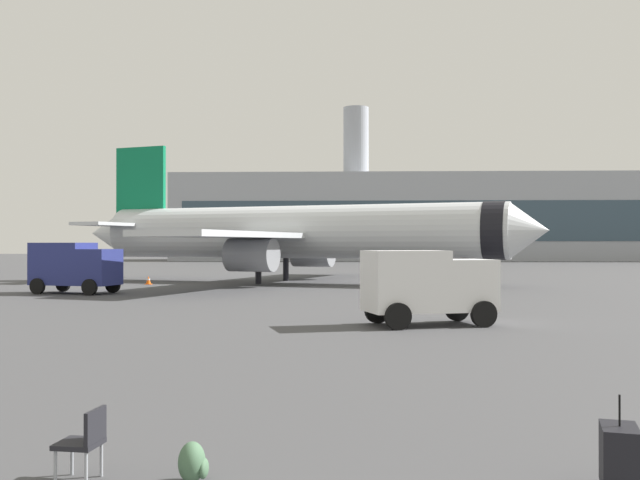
# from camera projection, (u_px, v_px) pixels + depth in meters

# --- Properties ---
(airplane_at_gate) EXTENTS (34.82, 31.83, 10.50)m
(airplane_at_gate) POSITION_uv_depth(u_px,v_px,m) (295.00, 233.00, 51.86)
(airplane_at_gate) COLOR silver
(airplane_at_gate) RESTS_ON ground
(service_truck) EXTENTS (5.19, 3.48, 2.90)m
(service_truck) POSITION_uv_depth(u_px,v_px,m) (75.00, 265.00, 40.76)
(service_truck) COLOR navy
(service_truck) RESTS_ON ground
(cargo_van) EXTENTS (4.78, 3.34, 2.60)m
(cargo_van) POSITION_uv_depth(u_px,v_px,m) (427.00, 284.00, 24.77)
(cargo_van) COLOR white
(cargo_van) RESTS_ON ground
(safety_cone_near) EXTENTS (0.44, 0.44, 0.60)m
(safety_cone_near) POSITION_uv_depth(u_px,v_px,m) (148.00, 280.00, 49.86)
(safety_cone_near) COLOR #F2590C
(safety_cone_near) RESTS_ON ground
(safety_cone_mid) EXTENTS (0.44, 0.44, 0.62)m
(safety_cone_mid) POSITION_uv_depth(u_px,v_px,m) (437.00, 279.00, 51.54)
(safety_cone_mid) COLOR #F2590C
(safety_cone_mid) RESTS_ON ground
(safety_cone_far) EXTENTS (0.44, 0.44, 0.64)m
(safety_cone_far) POSITION_uv_depth(u_px,v_px,m) (402.00, 293.00, 36.55)
(safety_cone_far) COLOR #F2590C
(safety_cone_far) RESTS_ON ground
(rolling_suitcase) EXTENTS (0.55, 0.72, 1.10)m
(rolling_suitcase) POSITION_uv_depth(u_px,v_px,m) (620.00, 457.00, 8.15)
(rolling_suitcase) COLOR black
(rolling_suitcase) RESTS_ON ground
(traveller_backpack) EXTENTS (0.36, 0.40, 0.48)m
(traveller_backpack) POSITION_uv_depth(u_px,v_px,m) (193.00, 463.00, 8.45)
(traveller_backpack) COLOR #476B4C
(traveller_backpack) RESTS_ON ground
(gate_chair) EXTENTS (0.54, 0.54, 0.86)m
(gate_chair) POSITION_uv_depth(u_px,v_px,m) (85.00, 439.00, 8.50)
(gate_chair) COLOR black
(gate_chair) RESTS_ON ground
(terminal_building) EXTENTS (96.07, 16.53, 26.67)m
(terminal_building) POSITION_uv_depth(u_px,v_px,m) (452.00, 217.00, 124.08)
(terminal_building) COLOR #9EA3AD
(terminal_building) RESTS_ON ground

